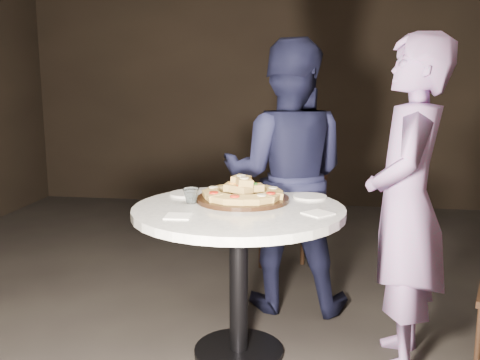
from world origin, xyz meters
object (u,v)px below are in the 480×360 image
at_px(chair_far, 294,213).
at_px(diner_teal, 406,206).
at_px(water_glass, 191,196).
at_px(diner_navy, 286,177).
at_px(serving_board, 243,199).
at_px(table, 239,235).
at_px(focaccia_pile, 243,191).

height_order(chair_far, diner_teal, diner_teal).
distance_m(water_glass, diner_navy, 0.80).
distance_m(chair_far, diner_navy, 0.60).
height_order(serving_board, chair_far, chair_far).
bearing_deg(table, diner_navy, 73.70).
bearing_deg(water_glass, diner_navy, 54.76).
relative_size(serving_board, diner_teal, 0.30).
bearing_deg(water_glass, diner_teal, -0.34).
relative_size(diner_navy, diner_teal, 1.02).
height_order(focaccia_pile, water_glass, focaccia_pile).
bearing_deg(table, chair_far, 78.66).
xyz_separation_m(serving_board, water_glass, (-0.26, -0.09, 0.03)).
height_order(serving_board, diner_navy, diner_navy).
xyz_separation_m(diner_navy, diner_teal, (0.63, -0.66, -0.01)).
distance_m(serving_board, water_glass, 0.28).
distance_m(focaccia_pile, diner_teal, 0.84).
relative_size(focaccia_pile, diner_navy, 0.26).
height_order(serving_board, focaccia_pile, focaccia_pile).
distance_m(water_glass, chair_far, 1.30).
xyz_separation_m(table, water_glass, (-0.26, 0.04, 0.19)).
relative_size(focaccia_pile, diner_teal, 0.26).
bearing_deg(focaccia_pile, serving_board, -115.92).
height_order(table, water_glass, water_glass).
bearing_deg(focaccia_pile, water_glass, -160.98).
relative_size(table, serving_board, 2.22).
relative_size(table, diner_teal, 0.66).
relative_size(table, chair_far, 1.27).
bearing_deg(chair_far, table, 56.87).
distance_m(focaccia_pile, water_glass, 0.28).
bearing_deg(serving_board, focaccia_pile, 64.08).
relative_size(serving_board, focaccia_pile, 1.11).
xyz_separation_m(focaccia_pile, water_glass, (-0.26, -0.09, -0.01)).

